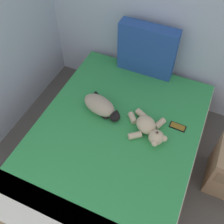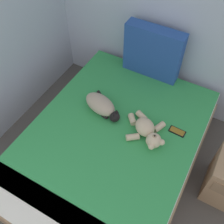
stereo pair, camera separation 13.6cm
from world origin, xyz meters
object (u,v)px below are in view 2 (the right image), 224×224
cat (102,105)px  teddy_bear (147,131)px  patterned_cushion (153,52)px  bed (112,149)px  cell_phone (177,131)px

cat → teddy_bear: (0.50, -0.06, -0.01)m
patterned_cushion → teddy_bear: patterned_cushion is taller
patterned_cushion → bed: bearing=-87.8°
patterned_cushion → cat: 0.77m
teddy_bear → cell_phone: 0.29m
cat → teddy_bear: bearing=-6.3°
teddy_bear → cell_phone: bearing=36.5°
patterned_cushion → teddy_bear: (0.31, -0.78, -0.21)m
bed → teddy_bear: (0.28, 0.15, 0.31)m
patterned_cushion → cell_phone: size_ratio=3.95×
cell_phone → teddy_bear: bearing=-143.5°
cat → cell_phone: size_ratio=2.80×
patterned_cushion → cat: size_ratio=1.41×
bed → cat: (-0.22, 0.20, 0.32)m
bed → patterned_cushion: size_ratio=3.42×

